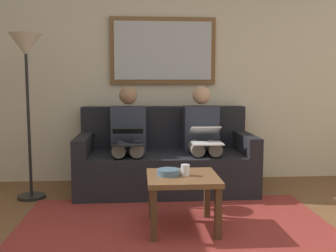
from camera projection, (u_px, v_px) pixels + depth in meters
wall_rear at (163, 72)px, 4.73m from camera, size 6.00×0.12×2.60m
area_rug at (176, 230)px, 3.14m from camera, size 2.60×1.80×0.01m
couch at (165, 161)px, 4.36m from camera, size 1.89×0.90×0.90m
framed_mirror at (163, 51)px, 4.61m from camera, size 1.24×0.05×0.78m
coffee_table at (183, 184)px, 3.16m from camera, size 0.57×0.57×0.44m
cup at (185, 170)px, 3.14m from camera, size 0.07×0.07×0.09m
bowl at (168, 172)px, 3.15m from camera, size 0.18×0.18×0.05m
person_left at (202, 135)px, 4.29m from camera, size 0.38×0.58×1.14m
laptop_white at (206, 136)px, 4.06m from camera, size 0.31×0.39×0.17m
person_right at (128, 136)px, 4.23m from camera, size 0.38×0.58×1.14m
laptop_black at (128, 137)px, 4.00m from camera, size 0.32×0.38×0.17m
standing_lamp at (26, 63)px, 3.88m from camera, size 0.32×0.32×1.66m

